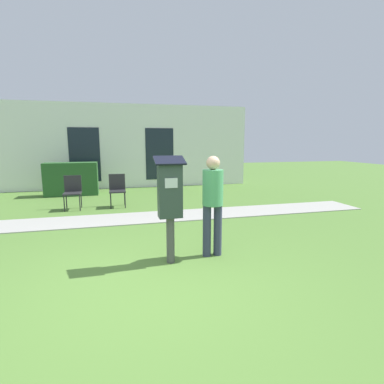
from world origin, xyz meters
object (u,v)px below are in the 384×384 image
at_px(parking_meter, 170,196).
at_px(person_standing, 213,198).
at_px(outdoor_chair_left, 73,190).
at_px(outdoor_chair_middle, 117,188).

xyz_separation_m(parking_meter, person_standing, (0.69, 0.11, -0.09)).
distance_m(outdoor_chair_left, outdoor_chair_middle, 1.16).
height_order(person_standing, outdoor_chair_middle, person_standing).
height_order(outdoor_chair_left, outdoor_chair_middle, same).
distance_m(person_standing, outdoor_chair_middle, 4.39).
relative_size(parking_meter, outdoor_chair_middle, 1.77).
xyz_separation_m(person_standing, outdoor_chair_left, (-2.56, 4.10, -0.40)).
xyz_separation_m(outdoor_chair_left, outdoor_chair_middle, (1.16, 0.04, 0.00)).
bearing_deg(outdoor_chair_middle, parking_meter, -85.21).
relative_size(outdoor_chair_left, outdoor_chair_middle, 1.00).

